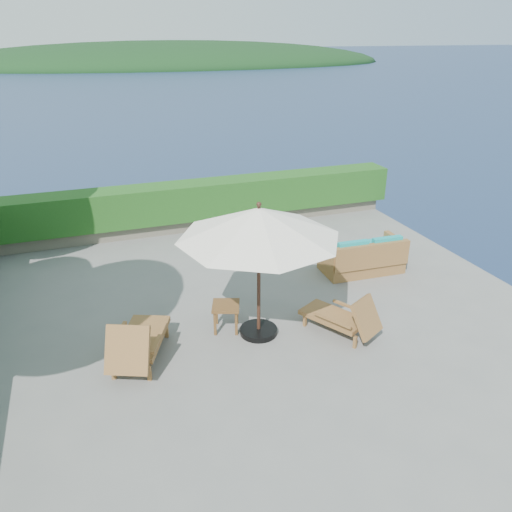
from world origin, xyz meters
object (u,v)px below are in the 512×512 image
object	(u,v)px
lounge_left	(138,342)
lounge_right	(344,317)
side_table	(226,309)
wicker_loveseat	(363,258)
patio_umbrella	(259,224)

from	to	relation	value
lounge_left	lounge_right	xyz separation A→B (m)	(3.74, -0.38, -0.05)
lounge_left	side_table	xyz separation A→B (m)	(1.71, 0.50, 0.03)
lounge_left	lounge_right	size ratio (longest dim) A/B	1.15
wicker_loveseat	lounge_left	bearing A→B (deg)	-158.96
lounge_right	side_table	size ratio (longest dim) A/B	2.49
patio_umbrella	lounge_right	xyz separation A→B (m)	(1.50, -0.54, -1.85)
patio_umbrella	wicker_loveseat	bearing A→B (deg)	27.73
patio_umbrella	lounge_left	distance (m)	2.88
patio_umbrella	wicker_loveseat	xyz separation A→B (m)	(3.23, 1.70, -1.85)
lounge_left	lounge_right	world-z (taller)	lounge_left
lounge_left	lounge_right	bearing A→B (deg)	16.94
patio_umbrella	lounge_right	bearing A→B (deg)	-19.70
patio_umbrella	side_table	distance (m)	1.87
patio_umbrella	wicker_loveseat	distance (m)	4.09
patio_umbrella	side_table	size ratio (longest dim) A/B	5.08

